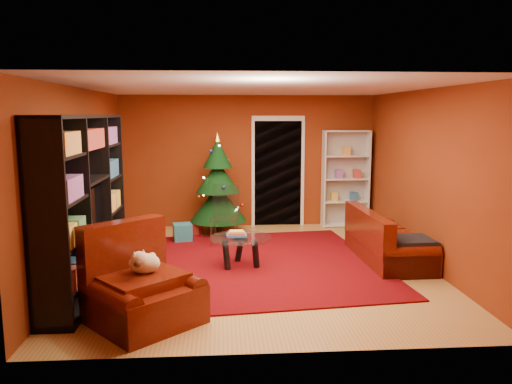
{
  "coord_description": "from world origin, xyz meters",
  "views": [
    {
      "loc": [
        -0.52,
        -7.14,
        2.23
      ],
      "look_at": [
        0.0,
        0.4,
        1.05
      ],
      "focal_mm": 35.0,
      "sensor_mm": 36.0,
      "label": 1
    }
  ],
  "objects": [
    {
      "name": "wall_back",
      "position": [
        0.0,
        2.77,
        1.3
      ],
      "size": [
        5.0,
        0.05,
        2.6
      ],
      "primitive_type": "cube",
      "color": "maroon",
      "rests_on": "ground"
    },
    {
      "name": "rug",
      "position": [
        0.17,
        0.1,
        0.01
      ],
      "size": [
        3.56,
        4.04,
        0.02
      ],
      "primitive_type": "cube",
      "rotation": [
        0.0,
        0.0,
        0.1
      ],
      "color": "#5E0408",
      "rests_on": "floor"
    },
    {
      "name": "acrylic_chair",
      "position": [
        -0.49,
        1.25,
        0.46
      ],
      "size": [
        0.55,
        0.58,
        0.93
      ],
      "primitive_type": null,
      "rotation": [
        0.0,
        0.0,
        -0.15
      ],
      "color": "#66605B",
      "rests_on": "rug"
    },
    {
      "name": "christmas_tree",
      "position": [
        -0.6,
        2.15,
        0.93
      ],
      "size": [
        1.32,
        1.32,
        1.91
      ],
      "primitive_type": null,
      "rotation": [
        0.0,
        0.0,
        -0.27
      ],
      "color": "black",
      "rests_on": "floor"
    },
    {
      "name": "gift_box_teal",
      "position": [
        -1.23,
        1.54,
        0.16
      ],
      "size": [
        0.37,
        0.37,
        0.31
      ],
      "primitive_type": "cube",
      "rotation": [
        0.0,
        0.0,
        0.21
      ],
      "color": "#1F6879",
      "rests_on": "floor"
    },
    {
      "name": "doorway",
      "position": [
        0.6,
        2.73,
        1.05
      ],
      "size": [
        1.06,
        0.6,
        2.16
      ],
      "primitive_type": null,
      "color": "black",
      "rests_on": "floor"
    },
    {
      "name": "media_unit",
      "position": [
        -2.27,
        -0.73,
        1.11
      ],
      "size": [
        0.45,
        2.9,
        2.22
      ],
      "primitive_type": null,
      "rotation": [
        0.0,
        0.0,
        0.0
      ],
      "color": "black",
      "rests_on": "floor"
    },
    {
      "name": "wall_left",
      "position": [
        -2.52,
        0.0,
        1.3
      ],
      "size": [
        0.05,
        5.5,
        2.6
      ],
      "primitive_type": "cube",
      "color": "maroon",
      "rests_on": "ground"
    },
    {
      "name": "ceiling",
      "position": [
        0.0,
        0.0,
        2.62
      ],
      "size": [
        5.0,
        5.5,
        0.05
      ],
      "primitive_type": "cube",
      "color": "silver",
      "rests_on": "wall_back"
    },
    {
      "name": "wall_right",
      "position": [
        2.52,
        0.0,
        1.3
      ],
      "size": [
        0.05,
        5.5,
        2.6
      ],
      "primitive_type": "cube",
      "color": "maroon",
      "rests_on": "ground"
    },
    {
      "name": "gift_box_red",
      "position": [
        -1.02,
        2.0,
        0.11
      ],
      "size": [
        0.29,
        0.29,
        0.23
      ],
      "primitive_type": "cube",
      "rotation": [
        0.0,
        0.0,
        -0.36
      ],
      "color": "maroon",
      "rests_on": "floor"
    },
    {
      "name": "armchair",
      "position": [
        -1.37,
        -1.95,
        0.43
      ],
      "size": [
        1.55,
        1.55,
        0.86
      ],
      "primitive_type": null,
      "rotation": [
        0.0,
        0.0,
        0.72
      ],
      "color": "#450F06",
      "rests_on": "rug"
    },
    {
      "name": "dog",
      "position": [
        -1.36,
        -1.88,
        0.64
      ],
      "size": [
        0.5,
        0.49,
        0.28
      ],
      "primitive_type": null,
      "rotation": [
        0.0,
        0.0,
        0.72
      ],
      "color": "beige",
      "rests_on": "armchair"
    },
    {
      "name": "floor",
      "position": [
        0.0,
        0.0,
        -0.03
      ],
      "size": [
        5.0,
        5.5,
        0.05
      ],
      "primitive_type": "cube",
      "color": "#B07F3D",
      "rests_on": "ground"
    },
    {
      "name": "sofa",
      "position": [
        2.02,
        0.14,
        0.4
      ],
      "size": [
        0.89,
        1.88,
        0.8
      ],
      "primitive_type": null,
      "rotation": [
        0.0,
        0.0,
        1.6
      ],
      "color": "#450F06",
      "rests_on": "rug"
    },
    {
      "name": "white_bookshelf",
      "position": [
        1.94,
        2.57,
        0.96
      ],
      "size": [
        0.91,
        0.34,
        1.97
      ],
      "primitive_type": null,
      "rotation": [
        0.0,
        0.0,
        0.01
      ],
      "color": "white",
      "rests_on": "floor"
    },
    {
      "name": "coffee_table",
      "position": [
        -0.26,
        -0.05,
        0.23
      ],
      "size": [
        0.91,
        0.91,
        0.56
      ],
      "primitive_type": null,
      "rotation": [
        0.0,
        0.0,
        0.02
      ],
      "color": "gray",
      "rests_on": "rug"
    }
  ]
}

